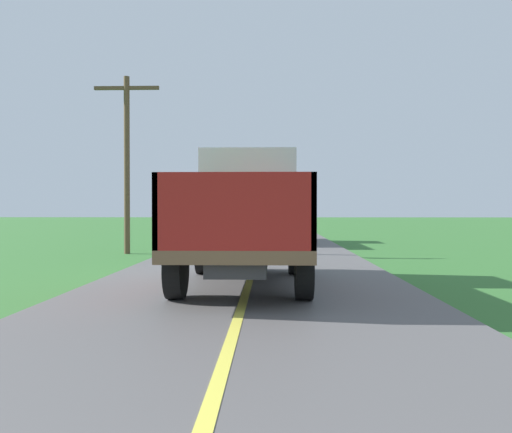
% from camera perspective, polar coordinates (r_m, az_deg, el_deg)
% --- Properties ---
extents(banana_truck_near, '(2.38, 5.82, 2.80)m').
position_cam_1_polar(banana_truck_near, '(10.97, -1.03, 0.34)').
color(banana_truck_near, '#2D2D30').
rests_on(banana_truck_near, road_surface).
extents(banana_truck_far, '(2.38, 5.81, 2.80)m').
position_cam_1_polar(banana_truck_far, '(24.47, 0.52, 0.62)').
color(banana_truck_far, '#2D2D30').
rests_on(banana_truck_far, road_surface).
extents(utility_pole_roadside, '(2.27, 0.20, 6.18)m').
position_cam_1_polar(utility_pole_roadside, '(18.92, -13.89, 6.38)').
color(utility_pole_roadside, brown).
rests_on(utility_pole_roadside, ground).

